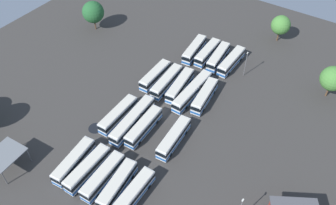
% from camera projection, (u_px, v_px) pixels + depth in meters
% --- Properties ---
extents(ground_plane, '(128.08, 128.08, 0.00)m').
position_uv_depth(ground_plane, '(163.00, 110.00, 88.46)').
color(ground_plane, '#383533').
extents(bus_row0_slot1, '(12.04, 3.94, 3.45)m').
position_uv_depth(bus_row0_slot1, '(194.00, 50.00, 103.18)').
color(bus_row0_slot1, silver).
rests_on(bus_row0_slot1, ground_plane).
extents(bus_row0_slot2, '(11.53, 2.99, 3.45)m').
position_uv_depth(bus_row0_slot2, '(207.00, 53.00, 102.12)').
color(bus_row0_slot2, silver).
rests_on(bus_row0_slot2, ground_plane).
extents(bus_row0_slot3, '(11.77, 3.75, 3.45)m').
position_uv_depth(bus_row0_slot3, '(218.00, 57.00, 100.72)').
color(bus_row0_slot3, silver).
rests_on(bus_row0_slot3, ground_plane).
extents(bus_row0_slot4, '(12.15, 2.71, 3.45)m').
position_uv_depth(bus_row0_slot4, '(231.00, 61.00, 99.28)').
color(bus_row0_slot4, silver).
rests_on(bus_row0_slot4, ground_plane).
extents(bus_row1_slot0, '(11.48, 2.85, 3.45)m').
position_uv_depth(bus_row1_slot0, '(155.00, 76.00, 94.94)').
color(bus_row1_slot0, silver).
rests_on(bus_row1_slot0, ground_plane).
extents(bus_row1_slot1, '(12.58, 3.30, 3.45)m').
position_uv_depth(bus_row1_slot1, '(167.00, 82.00, 93.22)').
color(bus_row1_slot1, silver).
rests_on(bus_row1_slot1, ground_plane).
extents(bus_row1_slot2, '(12.34, 3.98, 3.45)m').
position_uv_depth(bus_row1_slot2, '(180.00, 86.00, 92.11)').
color(bus_row1_slot2, silver).
rests_on(bus_row1_slot2, ground_plane).
extents(bus_row1_slot3, '(15.43, 2.77, 3.45)m').
position_uv_depth(bus_row1_slot3, '(192.00, 91.00, 90.61)').
color(bus_row1_slot3, silver).
rests_on(bus_row1_slot3, ground_plane).
extents(bus_row1_slot4, '(11.88, 3.92, 3.45)m').
position_uv_depth(bus_row1_slot4, '(205.00, 96.00, 89.35)').
color(bus_row1_slot4, silver).
rests_on(bus_row1_slot4, ground_plane).
extents(bus_row2_slot0, '(12.19, 2.86, 3.45)m').
position_uv_depth(bus_row2_slot0, '(118.00, 115.00, 84.77)').
color(bus_row2_slot0, silver).
rests_on(bus_row2_slot0, ground_plane).
extents(bus_row2_slot1, '(15.53, 3.51, 3.45)m').
position_uv_depth(bus_row2_slot1, '(133.00, 120.00, 83.59)').
color(bus_row2_slot1, silver).
rests_on(bus_row2_slot1, ground_plane).
extents(bus_row2_slot2, '(12.17, 3.09, 3.45)m').
position_uv_depth(bus_row2_slot2, '(144.00, 127.00, 82.10)').
color(bus_row2_slot2, silver).
rests_on(bus_row2_slot2, ground_plane).
extents(bus_row2_slot4, '(11.97, 3.45, 3.45)m').
position_uv_depth(bus_row2_slot4, '(174.00, 138.00, 79.73)').
color(bus_row2_slot4, silver).
rests_on(bus_row2_slot4, ground_plane).
extents(bus_row3_slot0, '(11.96, 3.82, 3.45)m').
position_uv_depth(bus_row3_slot0, '(74.00, 161.00, 75.19)').
color(bus_row3_slot0, silver).
rests_on(bus_row3_slot0, ground_plane).
extents(bus_row3_slot1, '(12.04, 2.78, 3.45)m').
position_uv_depth(bus_row3_slot1, '(88.00, 169.00, 73.87)').
color(bus_row3_slot1, silver).
rests_on(bus_row3_slot1, ground_plane).
extents(bus_row3_slot2, '(11.82, 3.15, 3.45)m').
position_uv_depth(bus_row3_slot2, '(103.00, 176.00, 72.54)').
color(bus_row3_slot2, silver).
rests_on(bus_row3_slot2, ground_plane).
extents(bus_row3_slot3, '(11.64, 3.93, 3.45)m').
position_uv_depth(bus_row3_slot3, '(118.00, 185.00, 71.14)').
color(bus_row3_slot3, silver).
rests_on(bus_row3_slot3, ground_plane).
extents(bus_row3_slot4, '(11.82, 2.78, 3.45)m').
position_uv_depth(bus_row3_slot4, '(133.00, 194.00, 69.65)').
color(bus_row3_slot4, silver).
rests_on(bus_row3_slot4, ground_plane).
extents(maintenance_shelter, '(7.65, 6.66, 4.33)m').
position_uv_depth(maintenance_shelter, '(5.00, 155.00, 73.59)').
color(maintenance_shelter, slate).
rests_on(maintenance_shelter, ground_plane).
extents(lamp_post_by_building, '(0.56, 0.28, 7.78)m').
position_uv_depth(lamp_post_by_building, '(246.00, 63.00, 94.75)').
color(lamp_post_by_building, slate).
rests_on(lamp_post_by_building, ground_plane).
extents(tree_east_edge, '(5.71, 5.71, 8.33)m').
position_uv_depth(tree_east_edge, '(281.00, 25.00, 105.74)').
color(tree_east_edge, brown).
rests_on(tree_east_edge, ground_plane).
extents(tree_west_edge, '(6.29, 6.29, 9.02)m').
position_uv_depth(tree_west_edge, '(333.00, 79.00, 87.94)').
color(tree_west_edge, brown).
rests_on(tree_west_edge, ground_plane).
extents(tree_northwest, '(6.75, 6.75, 9.41)m').
position_uv_depth(tree_northwest, '(93.00, 12.00, 109.87)').
color(tree_northwest, brown).
rests_on(tree_northwest, ground_plane).
extents(puddle_front_lane, '(3.44, 3.44, 0.01)m').
position_uv_depth(puddle_front_lane, '(96.00, 128.00, 84.18)').
color(puddle_front_lane, black).
rests_on(puddle_front_lane, ground_plane).
extents(puddle_between_rows, '(2.25, 2.25, 0.01)m').
position_uv_depth(puddle_between_rows, '(201.00, 75.00, 97.94)').
color(puddle_between_rows, black).
rests_on(puddle_between_rows, ground_plane).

